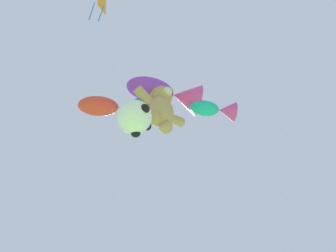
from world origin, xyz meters
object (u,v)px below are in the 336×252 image
Objects in this scene: teddy_bear_kite at (160,107)px; fish_kite_teal at (216,110)px; soccer_ball_kite at (135,117)px; diamond_kite at (101,2)px; fish_kite_crimson at (114,107)px; fish_kite_violet at (168,94)px.

teddy_bear_kite is 1.92m from fish_kite_teal.
diamond_kite is at bearing -160.55° from soccer_ball_kite.
diamond_kite reaches higher than teddy_bear_kite.
diamond_kite is (-2.09, -1.66, 1.95)m from fish_kite_crimson.
fish_kite_teal is at bearing -23.11° from soccer_ball_kite.
fish_kite_crimson is at bearing 141.62° from fish_kite_violet.
fish_kite_violet reaches higher than fish_kite_teal.
fish_kite_teal is 0.59× the size of diamond_kite.
diamond_kite is at bearing -167.03° from teddy_bear_kite.
teddy_bear_kite reaches higher than soccer_ball_kite.
fish_kite_crimson is (-1.33, 1.06, -0.99)m from fish_kite_violet.
teddy_bear_kite is at bearing 12.97° from diamond_kite.
diamond_kite reaches higher than fish_kite_crimson.
diamond_kite is at bearing -170.01° from fish_kite_violet.
fish_kite_teal is at bearing -30.67° from fish_kite_violet.
teddy_bear_kite is 1.54m from soccer_ball_kite.
diamond_kite reaches higher than fish_kite_teal.
soccer_ball_kite is 2.41m from fish_kite_violet.
fish_kite_violet is (-1.39, 0.82, 0.45)m from fish_kite_teal.
soccer_ball_kite is at bearing 19.45° from diamond_kite.
fish_kite_crimson is at bearing 145.38° from fish_kite_teal.
fish_kite_violet is 1.97m from fish_kite_crimson.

